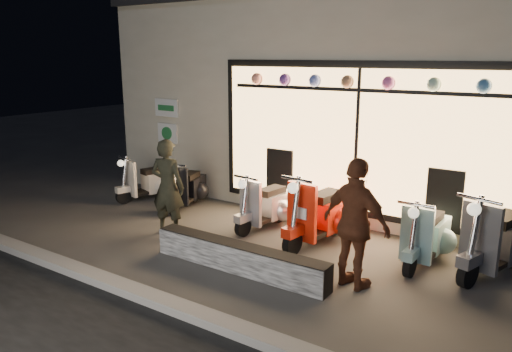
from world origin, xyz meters
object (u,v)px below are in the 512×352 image
Objects in this scene: man at (168,187)px; scooter_silver at (269,204)px; woman at (356,224)px; graffiti_barrier at (239,258)px; scooter_red at (323,213)px.

scooter_silver is at bearing -145.90° from man.
man is at bearing 12.64° from woman.
graffiti_barrier is 2.06m from man.
man is 0.95× the size of woman.
scooter_red is at bearing 76.30° from graffiti_barrier.
woman reaches higher than scooter_silver.
graffiti_barrier is at bearing 30.91° from woman.
man reaches higher than scooter_red.
scooter_silver is at bearing 110.09° from graffiti_barrier.
scooter_red is at bearing 0.39° from scooter_silver.
scooter_silver is 2.67m from woman.
scooter_silver is at bearing -178.99° from scooter_red.
graffiti_barrier is 1.72× the size of scooter_red.
man is (-1.88, 0.57, 0.62)m from graffiti_barrier.
man is (-1.20, -1.29, 0.43)m from scooter_silver.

